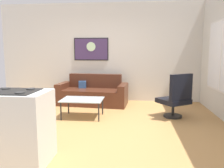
# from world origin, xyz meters

# --- Properties ---
(ground) EXTENTS (6.40, 6.40, 0.04)m
(ground) POSITION_xyz_m (0.00, 0.00, -0.02)
(ground) COLOR #B2824A
(back_wall) EXTENTS (6.40, 0.05, 2.80)m
(back_wall) POSITION_xyz_m (0.00, 2.42, 1.40)
(back_wall) COLOR beige
(back_wall) RESTS_ON ground
(couch) EXTENTS (1.92, 0.96, 0.80)m
(couch) POSITION_xyz_m (-0.37, 1.84, 0.28)
(couch) COLOR #4B2618
(couch) RESTS_ON ground
(coffee_table) EXTENTS (0.89, 0.64, 0.41)m
(coffee_table) POSITION_xyz_m (-0.36, 0.59, 0.37)
(coffee_table) COLOR silver
(coffee_table) RESTS_ON ground
(armchair) EXTENTS (0.78, 0.78, 0.97)m
(armchair) POSITION_xyz_m (1.65, 0.75, 0.45)
(armchair) COLOR black
(armchair) RESTS_ON ground
(wall_painting) EXTENTS (1.00, 0.03, 0.65)m
(wall_painting) POSITION_xyz_m (-0.51, 2.38, 1.50)
(wall_painting) COLOR black
(window) EXTENTS (0.03, 1.67, 1.55)m
(window) POSITION_xyz_m (2.59, 0.90, 1.34)
(window) COLOR silver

